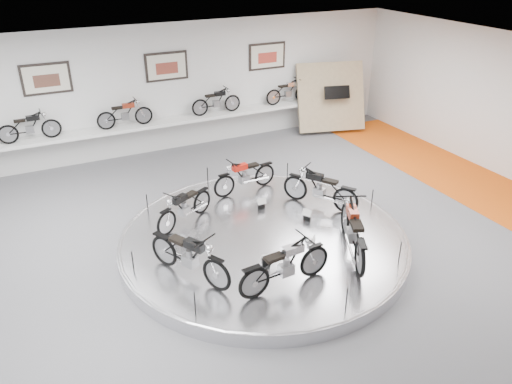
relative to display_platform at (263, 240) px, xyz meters
name	(u,v)px	position (x,y,z in m)	size (l,w,h in m)	color
floor	(269,253)	(0.00, -0.30, -0.15)	(16.00, 16.00, 0.00)	#555558
ceiling	(272,72)	(0.00, -0.30, 3.85)	(16.00, 16.00, 0.00)	white
wall_back	(168,88)	(0.00, 6.70, 1.85)	(16.00, 16.00, 0.00)	silver
orange_carpet_strip	(489,192)	(6.80, -0.30, -0.14)	(2.40, 12.60, 0.01)	#BC3506
dado_band	(172,132)	(0.00, 6.68, 0.40)	(15.68, 0.04, 1.10)	#BCBCBA
display_platform	(263,240)	(0.00, 0.00, 0.00)	(6.40, 6.40, 0.30)	silver
platform_rim	(263,236)	(0.00, 0.00, 0.12)	(6.40, 6.40, 0.10)	#B2B2BA
shelf	(173,121)	(0.00, 6.40, 0.85)	(11.00, 0.55, 0.10)	silver
poster_left	(46,79)	(-3.50, 6.66, 2.55)	(1.35, 0.06, 0.88)	beige
poster_center	(167,66)	(0.00, 6.66, 2.55)	(1.35, 0.06, 0.88)	beige
poster_right	(267,56)	(3.50, 6.66, 2.55)	(1.35, 0.06, 0.88)	beige
display_panel	(331,97)	(5.60, 5.80, 1.10)	(2.40, 0.12, 2.40)	tan
shelf_bike_a	(30,129)	(-4.20, 6.40, 1.27)	(1.22, 0.42, 0.73)	black
shelf_bike_b	(125,115)	(-1.50, 6.40, 1.27)	(1.22, 0.42, 0.73)	maroon
shelf_bike_c	(216,103)	(1.50, 6.40, 1.27)	(1.22, 0.42, 0.73)	black
shelf_bike_d	(288,93)	(4.20, 6.40, 1.27)	(1.22, 0.42, 0.73)	#B6B6BB
bike_a	(320,188)	(1.85, 0.60, 0.65)	(1.68, 0.59, 0.99)	black
bike_b	(245,175)	(0.55, 2.16, 0.61)	(1.56, 0.55, 0.92)	red
bike_c	(185,206)	(-1.40, 1.25, 0.60)	(1.52, 0.54, 0.90)	black
bike_d	(189,255)	(-1.99, -0.76, 0.66)	(1.72, 0.61, 1.01)	black
bike_e	(285,264)	(-0.48, -1.83, 0.65)	(1.70, 0.60, 1.00)	#B6B6BB
bike_f	(353,230)	(1.32, -1.46, 0.71)	(1.91, 0.67, 1.12)	maroon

